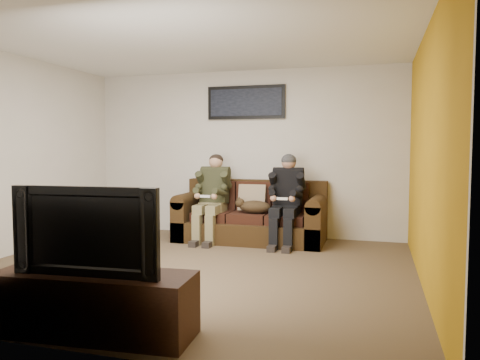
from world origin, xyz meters
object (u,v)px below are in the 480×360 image
(cat, at_px, (254,206))
(tv_stand, at_px, (95,304))
(person_left, at_px, (212,192))
(person_right, at_px, (286,194))
(sofa, at_px, (252,218))
(framed_poster, at_px, (246,102))
(television, at_px, (93,229))

(cat, distance_m, tv_stand, 3.60)
(person_left, relative_size, person_right, 0.99)
(person_left, height_order, cat, person_left)
(sofa, xyz_separation_m, person_left, (-0.56, -0.18, 0.39))
(framed_poster, bearing_deg, television, -90.12)
(person_right, bearing_deg, sofa, 162.03)
(framed_poster, bearing_deg, person_right, -36.83)
(person_right, xyz_separation_m, tv_stand, (-0.77, -3.60, -0.49))
(person_left, height_order, framed_poster, framed_poster)
(person_left, xyz_separation_m, person_right, (1.12, 0.00, 0.00))
(sofa, relative_size, person_right, 1.68)
(cat, distance_m, framed_poster, 1.70)
(person_left, distance_m, cat, 0.67)
(sofa, distance_m, person_right, 0.71)
(sofa, bearing_deg, television, -93.16)
(person_right, relative_size, cat, 1.97)
(sofa, bearing_deg, framed_poster, 117.26)
(framed_poster, height_order, television, framed_poster)
(framed_poster, height_order, tv_stand, framed_poster)
(person_left, distance_m, framed_poster, 1.53)
(cat, bearing_deg, tv_stand, -94.69)
(person_left, distance_m, television, 3.61)
(person_left, height_order, tv_stand, person_left)
(person_left, bearing_deg, cat, -1.98)
(tv_stand, bearing_deg, person_right, 74.27)
(person_right, bearing_deg, person_left, -179.98)
(person_left, relative_size, cat, 1.96)
(television, bearing_deg, cat, 81.67)
(sofa, distance_m, framed_poster, 1.82)
(person_right, bearing_deg, framed_poster, 143.17)
(tv_stand, height_order, television, television)
(sofa, bearing_deg, cat, -67.56)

